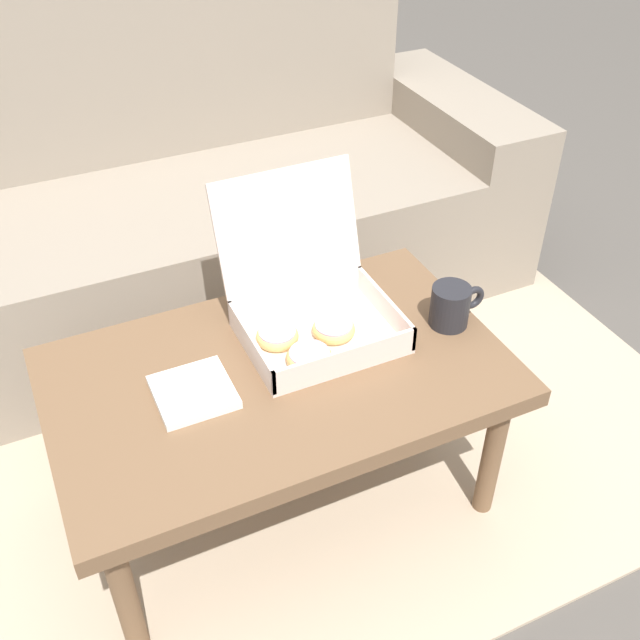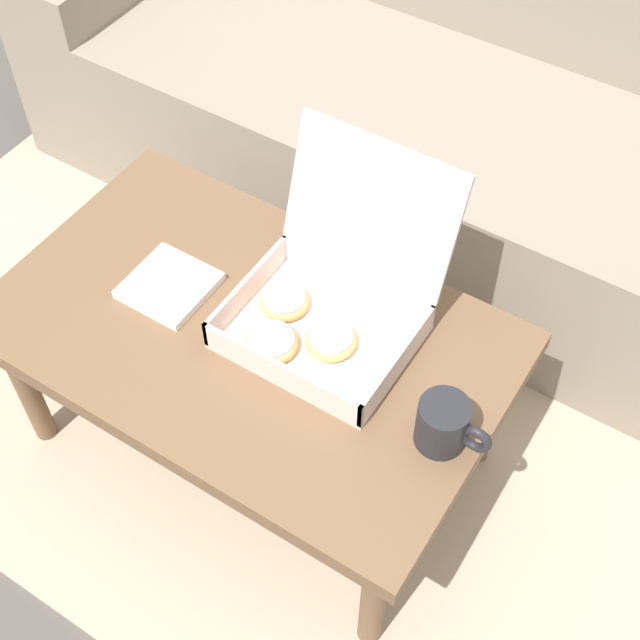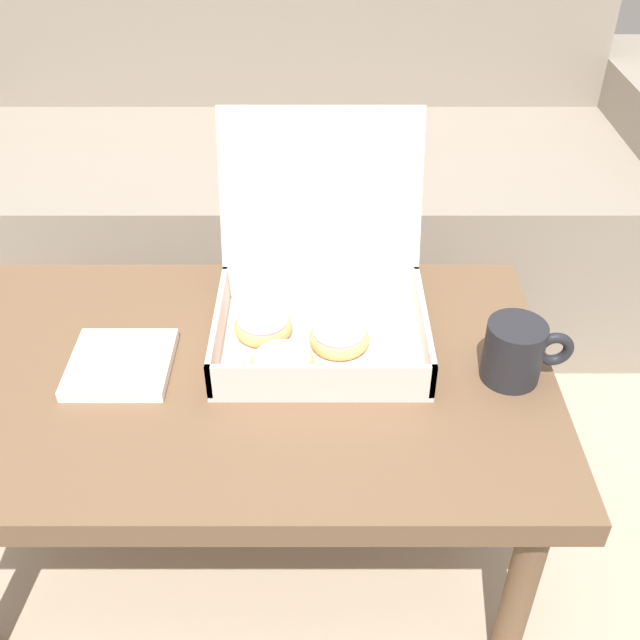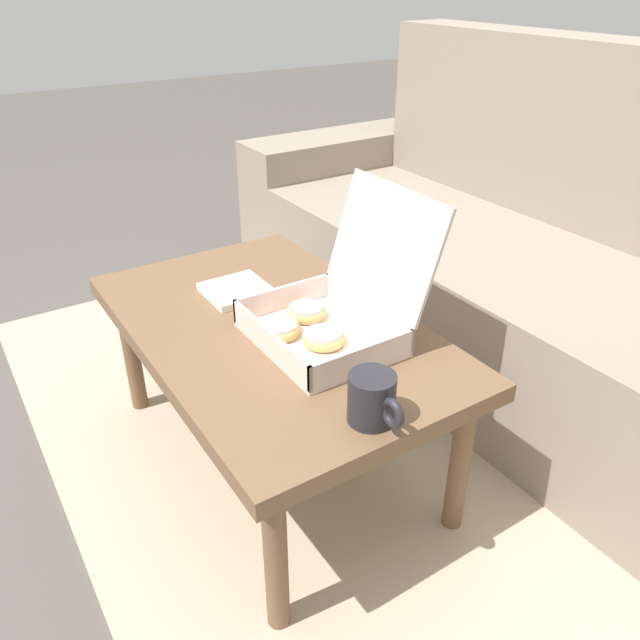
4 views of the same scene
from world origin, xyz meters
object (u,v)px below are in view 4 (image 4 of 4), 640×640
coffee_table (273,340)px  coffee_mug (373,399)px  pastry_box (329,310)px  couch (529,271)px

coffee_table → coffee_mug: 0.41m
pastry_box → coffee_table: bearing=-141.0°
coffee_table → coffee_mug: (0.40, -0.02, 0.09)m
couch → coffee_table: couch is taller
couch → coffee_mug: bearing=-66.0°
coffee_table → pastry_box: bearing=39.0°
coffee_table → coffee_mug: bearing=-2.4°
couch → pastry_box: couch is taller
coffee_table → coffee_mug: coffee_mug is taller
pastry_box → couch: bearing=97.6°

